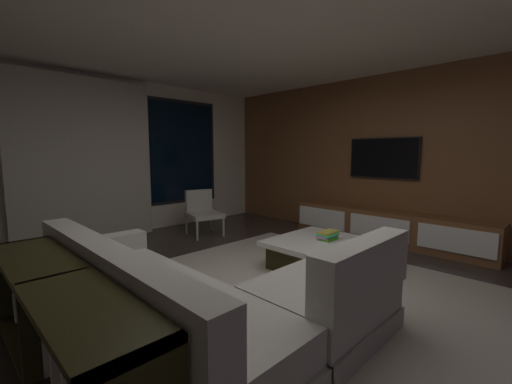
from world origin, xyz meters
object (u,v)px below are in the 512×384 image
coffee_table (323,255)px  mounted_tv (383,158)px  book_stack_on_coffee_table (328,235)px  media_console (387,228)px  console_table_behind_couch (59,329)px  sectional_couch (202,305)px  accent_chair_near_window (202,210)px

coffee_table → mounted_tv: size_ratio=1.02×
book_stack_on_coffee_table → media_console: bearing=-2.2°
book_stack_on_coffee_table → console_table_behind_couch: size_ratio=0.13×
book_stack_on_coffee_table → coffee_table: bearing=178.8°
console_table_behind_couch → mounted_tv: bearing=2.5°
coffee_table → media_console: media_console is taller
sectional_couch → console_table_behind_couch: size_ratio=1.19×
coffee_table → console_table_behind_couch: console_table_behind_couch is taller
media_console → console_table_behind_couch: bearing=-179.8°
media_console → console_table_behind_couch: 4.60m
sectional_couch → coffee_table: bearing=6.0°
book_stack_on_coffee_table → console_table_behind_couch: 2.97m
console_table_behind_couch → media_console: bearing=0.2°
sectional_couch → console_table_behind_couch: sectional_couch is taller
accent_chair_near_window → media_console: accent_chair_near_window is taller
accent_chair_near_window → console_table_behind_couch: bearing=-138.1°
book_stack_on_coffee_table → console_table_behind_couch: (-2.96, -0.08, -0.00)m
coffee_table → book_stack_on_coffee_table: (0.09, -0.00, 0.23)m
accent_chair_near_window → mounted_tv: bearing=-50.8°
media_console → console_table_behind_couch: console_table_behind_couch is taller
book_stack_on_coffee_table → mounted_tv: (1.81, 0.14, 0.93)m
accent_chair_near_window → coffee_table: bearing=-89.7°
coffee_table → mounted_tv: mounted_tv is taller
coffee_table → mounted_tv: bearing=4.0°
accent_chair_near_window → media_console: (1.73, -2.55, -0.18)m
sectional_couch → book_stack_on_coffee_table: (2.05, 0.20, 0.13)m
mounted_tv → console_table_behind_couch: (-4.77, -0.21, -0.93)m
sectional_couch → coffee_table: size_ratio=2.16×
accent_chair_near_window → media_console: 3.09m
media_console → accent_chair_near_window: bearing=124.2°
mounted_tv → accent_chair_near_window: bearing=129.2°
sectional_couch → mounted_tv: (3.86, 0.34, 1.06)m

